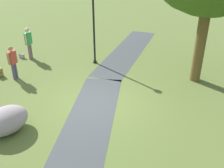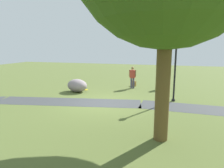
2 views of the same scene
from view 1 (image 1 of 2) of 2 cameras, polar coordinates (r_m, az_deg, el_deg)
ground_plane at (r=10.22m, az=-2.67°, el=-4.14°), size 48.00×48.00×0.00m
footpath_segment_near at (r=15.51m, az=3.59°, el=7.39°), size 8.05×1.90×0.01m
footpath_segment_mid at (r=8.71m, az=-5.92°, el=-10.73°), size 8.17×3.09×0.01m
lamp_post at (r=13.07m, az=-4.07°, el=13.86°), size 0.28×0.28×3.68m
lawn_boulder at (r=9.18m, az=-22.28°, el=-7.42°), size 1.76×1.53×0.86m
woman_with_handbag at (r=14.65m, az=-17.92°, el=8.99°), size 0.52×0.27×1.72m
man_near_boulder at (r=12.51m, az=-21.06°, el=4.86°), size 0.52×0.25×1.59m
handbag_on_grass at (r=15.18m, az=-19.32°, el=5.92°), size 0.32×0.34×0.31m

